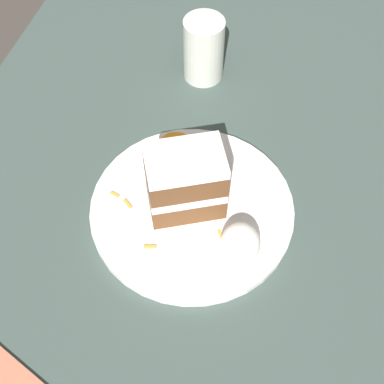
# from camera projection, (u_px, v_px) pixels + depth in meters

# --- Properties ---
(ground_plane) EXTENTS (6.00, 6.00, 0.00)m
(ground_plane) POSITION_uv_depth(u_px,v_px,m) (203.00, 206.00, 0.79)
(ground_plane) COLOR #38332D
(ground_plane) RESTS_ON ground
(dining_table) EXTENTS (1.37, 0.81, 0.03)m
(dining_table) POSITION_uv_depth(u_px,v_px,m) (203.00, 200.00, 0.78)
(dining_table) COLOR #384742
(dining_table) RESTS_ON ground
(plate) EXTENTS (0.28, 0.28, 0.01)m
(plate) POSITION_uv_depth(u_px,v_px,m) (192.00, 209.00, 0.74)
(plate) COLOR white
(plate) RESTS_ON dining_table
(cake_slice) EXTENTS (0.11, 0.12, 0.10)m
(cake_slice) POSITION_uv_depth(u_px,v_px,m) (185.00, 182.00, 0.70)
(cake_slice) COLOR brown
(cake_slice) RESTS_ON plate
(cream_dollop) EXTENTS (0.06, 0.05, 0.05)m
(cream_dollop) POSITION_uv_depth(u_px,v_px,m) (240.00, 244.00, 0.68)
(cream_dollop) COLOR white
(cream_dollop) RESTS_ON plate
(orange_garnish) EXTENTS (0.05, 0.05, 0.01)m
(orange_garnish) POSITION_uv_depth(u_px,v_px,m) (176.00, 147.00, 0.79)
(orange_garnish) COLOR orange
(orange_garnish) RESTS_ON plate
(carrot_shreds_scatter) EXTENTS (0.07, 0.17, 0.00)m
(carrot_shreds_scatter) POSITION_uv_depth(u_px,v_px,m) (151.00, 220.00, 0.73)
(carrot_shreds_scatter) COLOR orange
(carrot_shreds_scatter) RESTS_ON plate
(drinking_glass) EXTENTS (0.07, 0.07, 0.11)m
(drinking_glass) POSITION_uv_depth(u_px,v_px,m) (204.00, 53.00, 0.86)
(drinking_glass) COLOR beige
(drinking_glass) RESTS_ON dining_table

